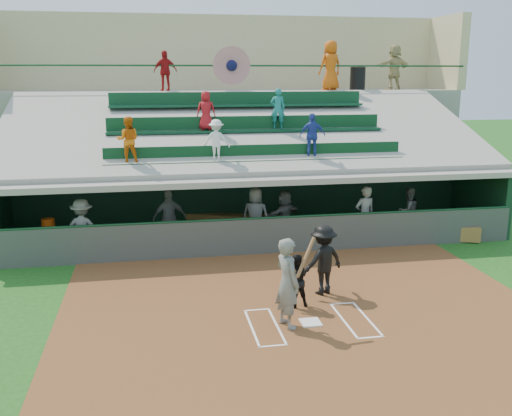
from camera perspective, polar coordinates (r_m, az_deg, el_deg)
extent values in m
plane|color=#194F16|center=(12.71, 5.47, -11.46)|extent=(100.00, 100.00, 0.00)
cube|color=brown|center=(13.14, 4.87, -10.52)|extent=(11.00, 9.00, 0.02)
cube|color=white|center=(12.69, 5.48, -11.31)|extent=(0.43, 0.43, 0.03)
cube|color=white|center=(12.53, 2.10, -11.66)|extent=(0.05, 1.80, 0.01)
cube|color=white|center=(12.91, 8.74, -11.03)|extent=(0.05, 1.80, 0.01)
cube|color=white|center=(12.43, -0.43, -11.86)|extent=(0.05, 1.80, 0.01)
cube|color=white|center=(13.09, 11.06, -10.78)|extent=(0.05, 1.80, 0.01)
cube|color=white|center=(13.28, 0.08, -10.15)|extent=(0.60, 0.05, 0.01)
cube|color=white|center=(13.77, 8.61, -9.42)|extent=(0.60, 0.05, 0.01)
cube|color=white|center=(11.68, 1.72, -13.61)|extent=(0.60, 0.05, 0.01)
cube|color=white|center=(12.24, 11.39, -12.57)|extent=(0.60, 0.05, 0.01)
cube|color=gray|center=(18.88, -0.08, -2.94)|extent=(16.00, 3.50, 0.04)
cube|color=gray|center=(24.97, -2.87, 6.40)|extent=(20.00, 3.00, 4.60)
cube|color=#464A46|center=(17.08, 0.97, -2.86)|extent=(16.00, 0.06, 1.10)
cylinder|color=#133B20|center=(16.93, 0.97, -1.00)|extent=(16.00, 0.08, 0.08)
cube|color=black|center=(20.28, -0.97, 1.35)|extent=(16.00, 0.25, 2.20)
cube|color=black|center=(21.49, 21.41, 1.11)|extent=(0.25, 3.50, 2.20)
cube|color=gray|center=(18.38, -0.09, 3.59)|extent=(16.40, 3.90, 0.18)
cube|color=gray|center=(21.97, -1.72, 2.42)|extent=(16.40, 3.50, 2.30)
cube|color=gray|center=(23.40, -2.35, 5.94)|extent=(16.40, 0.30, 4.60)
cube|color=gray|center=(20.03, -1.04, 8.00)|extent=(16.40, 6.51, 2.37)
cube|color=#0C381C|center=(17.78, 0.23, 4.73)|extent=(9.40, 0.42, 0.08)
cube|color=#0C351A|center=(17.94, 0.11, 5.64)|extent=(9.40, 0.06, 0.45)
cube|color=#0B341F|center=(19.54, -0.80, 7.72)|extent=(9.40, 0.42, 0.08)
cube|color=#0C381C|center=(19.71, -0.90, 8.53)|extent=(9.40, 0.06, 0.45)
cube|color=#0D3923|center=(21.35, -1.67, 10.22)|extent=(9.40, 0.42, 0.08)
cube|color=#0D3B1F|center=(21.54, -1.76, 10.94)|extent=(9.40, 0.06, 0.45)
imported|color=#D6650C|center=(17.50, -12.67, 6.67)|extent=(0.70, 0.57, 1.38)
imported|color=white|center=(17.60, -3.98, 6.79)|extent=(0.89, 0.63, 1.25)
imported|color=#273D9D|center=(18.18, 5.66, 7.21)|extent=(0.86, 0.44, 1.40)
imported|color=#A21219|center=(19.40, -5.02, 9.68)|extent=(0.68, 0.49, 1.30)
imported|color=#197371|center=(19.78, 2.19, 9.90)|extent=(0.56, 0.43, 1.37)
cylinder|color=#144121|center=(23.30, -2.47, 14.04)|extent=(20.00, 0.07, 0.07)
cylinder|color=#A7171E|center=(23.28, -2.46, 14.04)|extent=(1.50, 0.06, 1.50)
sphere|color=#0D0F36|center=(23.25, -2.45, 14.04)|extent=(0.44, 0.44, 0.44)
cube|color=tan|center=(26.29, -3.42, 15.26)|extent=(20.00, 0.40, 3.20)
cube|color=#C5B483|center=(27.93, 18.53, 14.51)|extent=(0.40, 3.00, 3.20)
imported|color=#5D605A|center=(12.15, 3.16, -7.47)|extent=(0.68, 0.83, 1.96)
cylinder|color=brown|center=(11.90, 5.01, -4.91)|extent=(0.56, 0.54, 0.75)
sphere|color=#956336|center=(12.09, 3.77, -6.33)|extent=(0.10, 0.10, 0.10)
imported|color=black|center=(13.29, 3.94, -7.24)|extent=(0.69, 0.58, 1.26)
imported|color=black|center=(14.03, 6.73, -5.17)|extent=(1.28, 1.01, 1.73)
cube|color=olive|center=(19.83, -1.48, -1.37)|extent=(14.79, 6.27, 0.47)
cube|color=white|center=(18.26, -20.12, -3.22)|extent=(0.88, 0.77, 0.65)
cylinder|color=#D2480C|center=(18.17, -20.06, -1.61)|extent=(0.38, 0.38, 0.38)
imported|color=#61645E|center=(17.32, -16.96, -1.98)|extent=(1.19, 0.77, 1.74)
imported|color=#60625D|center=(17.94, -8.65, -0.98)|extent=(1.09, 0.59, 1.77)
imported|color=#5C5E59|center=(18.01, -0.05, -0.75)|extent=(1.02, 0.85, 1.77)
imported|color=#61635E|center=(18.53, 2.86, -0.66)|extent=(1.49, 1.21, 1.59)
imported|color=#61645E|center=(18.27, 10.81, -0.68)|extent=(0.74, 0.55, 1.84)
imported|color=#545752|center=(19.65, 14.96, -0.29)|extent=(0.88, 0.75, 1.59)
cylinder|color=black|center=(24.86, 10.12, 12.60)|extent=(0.64, 0.64, 0.96)
imported|color=#A71314|center=(23.11, -9.05, 13.36)|extent=(0.97, 0.54, 1.57)
imported|color=#C94F0B|center=(24.27, 7.45, 13.94)|extent=(1.12, 0.88, 2.02)
imported|color=tan|center=(26.14, 13.65, 13.53)|extent=(1.87, 1.03, 1.92)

